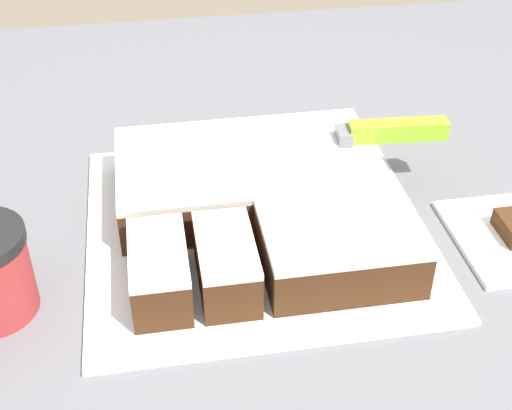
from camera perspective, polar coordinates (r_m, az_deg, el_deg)
The scene contains 3 objects.
cake_board at distance 0.79m, azimuth 0.00°, elevation -1.82°, with size 0.37×0.36×0.01m.
cake at distance 0.78m, azimuth 0.26°, elevation 0.21°, with size 0.29×0.29×0.06m.
knife at distance 0.84m, azimuth 8.11°, elevation 5.62°, with size 0.35×0.05×0.02m.
Camera 1 is at (-0.14, -0.71, 1.40)m, focal length 50.00 mm.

